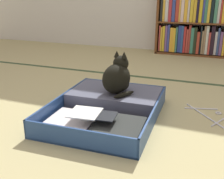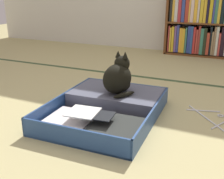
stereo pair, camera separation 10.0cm
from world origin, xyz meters
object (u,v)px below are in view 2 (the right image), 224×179
object	(u,v)px
clothes_hanger	(211,117)
bookshelf	(219,26)
black_cat	(119,77)
open_suitcase	(110,106)

from	to	relation	value
clothes_hanger	bookshelf	bearing A→B (deg)	94.04
bookshelf	black_cat	xyz separation A→B (m)	(-0.49, -2.05, -0.17)
open_suitcase	clothes_hanger	world-z (taller)	open_suitcase
black_cat	clothes_hanger	size ratio (longest dim) A/B	0.88
open_suitcase	black_cat	xyz separation A→B (m)	(0.02, 0.10, 0.18)
open_suitcase	black_cat	world-z (taller)	black_cat
black_cat	clothes_hanger	xyz separation A→B (m)	(0.62, 0.09, -0.22)
black_cat	clothes_hanger	bearing A→B (deg)	8.60
open_suitcase	clothes_hanger	xyz separation A→B (m)	(0.64, 0.19, -0.04)
open_suitcase	black_cat	distance (m)	0.21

